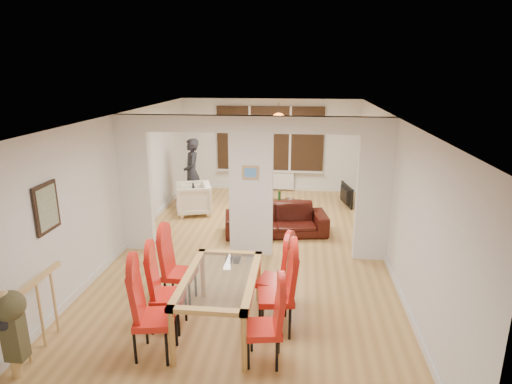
% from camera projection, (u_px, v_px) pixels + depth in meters
% --- Properties ---
extents(floor, '(5.00, 9.00, 0.01)m').
position_uv_depth(floor, '(251.00, 252.00, 8.19)').
color(floor, tan).
rests_on(floor, ground).
extents(room_walls, '(5.00, 9.00, 2.60)m').
position_uv_depth(room_walls, '(251.00, 187.00, 7.83)').
color(room_walls, silver).
rests_on(room_walls, floor).
extents(divider_wall, '(5.00, 0.18, 2.60)m').
position_uv_depth(divider_wall, '(251.00, 187.00, 7.83)').
color(divider_wall, white).
rests_on(divider_wall, floor).
extents(bay_window_blinds, '(3.00, 0.08, 1.80)m').
position_uv_depth(bay_window_blinds, '(270.00, 139.00, 12.02)').
color(bay_window_blinds, black).
rests_on(bay_window_blinds, room_walls).
extents(radiator, '(1.40, 0.08, 0.50)m').
position_uv_depth(radiator, '(269.00, 180.00, 12.31)').
color(radiator, white).
rests_on(radiator, floor).
extents(pendant_light, '(0.36, 0.36, 0.36)m').
position_uv_depth(pendant_light, '(279.00, 120.00, 10.72)').
color(pendant_light, orange).
rests_on(pendant_light, room_walls).
extents(stair_newel, '(0.40, 1.20, 1.10)m').
position_uv_depth(stair_newel, '(37.00, 310.00, 5.22)').
color(stair_newel, tan).
rests_on(stair_newel, floor).
extents(wall_poster, '(0.04, 0.52, 0.67)m').
position_uv_depth(wall_poster, '(47.00, 208.00, 5.71)').
color(wall_poster, gray).
rests_on(wall_poster, room_walls).
extents(pillar_photo, '(0.30, 0.03, 0.25)m').
position_uv_depth(pillar_photo, '(250.00, 173.00, 7.65)').
color(pillar_photo, '#4C8CD8').
rests_on(pillar_photo, divider_wall).
extents(dining_table, '(0.95, 1.69, 0.79)m').
position_uv_depth(dining_table, '(221.00, 303.00, 5.67)').
color(dining_table, '#BC8945').
rests_on(dining_table, floor).
extents(dining_chair_la, '(0.54, 0.54, 1.17)m').
position_uv_depth(dining_chair_la, '(154.00, 312.00, 5.11)').
color(dining_chair_la, red).
rests_on(dining_chair_la, floor).
extents(dining_chair_lb, '(0.50, 0.50, 1.10)m').
position_uv_depth(dining_chair_lb, '(168.00, 291.00, 5.67)').
color(dining_chair_lb, red).
rests_on(dining_chair_lb, floor).
extents(dining_chair_lc, '(0.46, 0.46, 1.10)m').
position_uv_depth(dining_chair_lc, '(180.00, 269.00, 6.29)').
color(dining_chair_lc, red).
rests_on(dining_chair_lc, floor).
extents(dining_chair_ra, '(0.47, 0.47, 1.03)m').
position_uv_depth(dining_chair_ra, '(264.00, 323.00, 5.01)').
color(dining_chair_ra, red).
rests_on(dining_chair_ra, floor).
extents(dining_chair_rb, '(0.52, 0.52, 1.17)m').
position_uv_depth(dining_chair_rb, '(276.00, 291.00, 5.61)').
color(dining_chair_rb, red).
rests_on(dining_chair_rb, floor).
extents(dining_chair_rc, '(0.52, 0.52, 1.07)m').
position_uv_depth(dining_chair_rc, '(274.00, 276.00, 6.11)').
color(dining_chair_rc, red).
rests_on(dining_chair_rc, floor).
extents(sofa, '(2.25, 1.17, 0.62)m').
position_uv_depth(sofa, '(276.00, 220.00, 9.06)').
color(sofa, black).
rests_on(sofa, floor).
extents(armchair, '(1.01, 1.03, 0.75)m').
position_uv_depth(armchair, '(193.00, 199.00, 10.31)').
color(armchair, white).
rests_on(armchair, floor).
extents(person, '(0.73, 0.59, 1.74)m').
position_uv_depth(person, '(192.00, 173.00, 10.73)').
color(person, black).
rests_on(person, floor).
extents(television, '(0.92, 0.31, 0.53)m').
position_uv_depth(television, '(343.00, 195.00, 11.00)').
color(television, black).
rests_on(television, floor).
extents(coffee_table, '(1.07, 0.74, 0.22)m').
position_uv_depth(coffee_table, '(282.00, 206.00, 10.62)').
color(coffee_table, '#362212').
rests_on(coffee_table, floor).
extents(bottle, '(0.07, 0.07, 0.29)m').
position_uv_depth(bottle, '(279.00, 196.00, 10.56)').
color(bottle, '#143F19').
rests_on(bottle, coffee_table).
extents(bowl, '(0.24, 0.24, 0.06)m').
position_uv_depth(bowl, '(290.00, 200.00, 10.62)').
color(bowl, '#362212').
rests_on(bowl, coffee_table).
extents(shoes, '(0.24, 0.26, 0.10)m').
position_uv_depth(shoes, '(233.00, 258.00, 7.82)').
color(shoes, black).
rests_on(shoes, floor).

